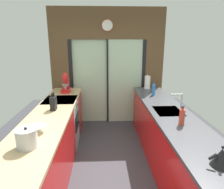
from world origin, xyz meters
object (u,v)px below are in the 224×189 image
kettle (222,157)px  soap_bottle_near (182,117)px  stock_pot (27,138)px  soap_bottle_far (154,90)px  mixing_bowl (38,129)px  stand_mixer (66,85)px  oven_range (62,123)px  paper_towel_roll (147,82)px  knife_block (53,103)px

kettle → soap_bottle_near: 0.88m
stock_pot → soap_bottle_near: soap_bottle_near is taller
soap_bottle_near → soap_bottle_far: bearing=90.0°
mixing_bowl → stand_mixer: size_ratio=0.49×
oven_range → paper_towel_roll: bearing=23.9°
knife_block → stand_mixer: (-0.00, 1.10, 0.05)m
oven_range → mixing_bowl: size_ratio=4.48×
stand_mixer → soap_bottle_near: size_ratio=1.66×
soap_bottle_near → paper_towel_roll: 2.03m
oven_range → stand_mixer: (0.02, 0.53, 0.63)m
mixing_bowl → stock_pot: (0.00, -0.35, 0.06)m
stand_mixer → stock_pot: size_ratio=1.89×
mixing_bowl → kettle: kettle is taller
soap_bottle_near → paper_towel_roll: bearing=90.0°
knife_block → paper_towel_roll: paper_towel_roll is taller
paper_towel_roll → oven_range: bearing=-156.1°
mixing_bowl → paper_towel_roll: 2.80m
kettle → paper_towel_roll: size_ratio=0.80×
kettle → stock_pot: bearing=167.4°
stand_mixer → soap_bottle_far: stand_mixer is taller
oven_range → kettle: 2.83m
kettle → soap_bottle_far: size_ratio=0.97×
mixing_bowl → stand_mixer: (0.00, 1.90, 0.12)m
mixing_bowl → stock_pot: stock_pot is taller
soap_bottle_near → stock_pot: bearing=-164.9°
knife_block → stand_mixer: 1.10m
knife_block → stock_pot: (-0.00, -1.14, -0.01)m
stock_pot → paper_towel_roll: paper_towel_roll is taller
mixing_bowl → soap_bottle_far: bearing=41.9°
mixing_bowl → stock_pot: bearing=-90.0°
oven_range → kettle: kettle is taller
stand_mixer → soap_bottle_far: size_ratio=1.60×
mixing_bowl → stock_pot: size_ratio=0.92×
kettle → soap_bottle_near: bearing=90.1°
stock_pot → knife_block: bearing=90.0°
mixing_bowl → stand_mixer: bearing=90.0°
kettle → oven_range: bearing=130.5°
kettle → paper_towel_roll: (-0.00, 2.91, 0.06)m
mixing_bowl → knife_block: knife_block is taller
soap_bottle_near → kettle: bearing=-89.9°
knife_block → kettle: bearing=-40.9°
soap_bottle_near → stand_mixer: bearing=135.3°
knife_block → soap_bottle_near: 1.90m
mixing_bowl → soap_bottle_far: soap_bottle_far is taller
knife_block → stand_mixer: bearing=90.0°
knife_block → soap_bottle_near: bearing=-20.3°
knife_block → oven_range: bearing=91.9°
oven_range → kettle: size_ratio=3.60×
knife_block → stock_pot: size_ratio=1.28×
knife_block → mixing_bowl: bearing=-90.0°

